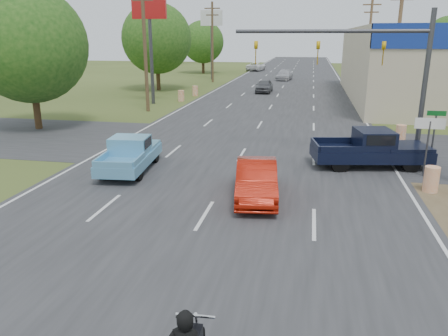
% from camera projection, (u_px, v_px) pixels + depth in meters
% --- Properties ---
extents(main_road, '(15.00, 180.00, 0.02)m').
position_uv_depth(main_road, '(278.00, 95.00, 44.67)').
color(main_road, '#2D2D30').
rests_on(main_road, ground).
extents(cross_road, '(120.00, 10.00, 0.02)m').
position_uv_depth(cross_road, '(247.00, 146.00, 24.00)').
color(cross_road, '#2D2D30').
rests_on(cross_road, ground).
extents(utility_pole_2, '(2.00, 0.28, 10.00)m').
position_uv_depth(utility_pole_2, '(397.00, 43.00, 32.93)').
color(utility_pole_2, '#4C3823').
rests_on(utility_pole_2, ground).
extents(utility_pole_3, '(2.00, 0.28, 10.00)m').
position_uv_depth(utility_pole_3, '(369.00, 41.00, 49.84)').
color(utility_pole_3, '#4C3823').
rests_on(utility_pole_3, ground).
extents(utility_pole_5, '(2.00, 0.28, 10.00)m').
position_uv_depth(utility_pole_5, '(145.00, 43.00, 33.62)').
color(utility_pole_5, '#4C3823').
rests_on(utility_pole_5, ground).
extents(utility_pole_6, '(2.00, 0.28, 10.00)m').
position_uv_depth(utility_pole_6, '(212.00, 40.00, 56.17)').
color(utility_pole_6, '#4C3823').
rests_on(utility_pole_6, ground).
extents(tree_0, '(7.14, 7.14, 8.84)m').
position_uv_depth(tree_0, '(29.00, 45.00, 26.95)').
color(tree_0, '#422D19').
rests_on(tree_0, ground).
extents(tree_1, '(7.56, 7.56, 9.36)m').
position_uv_depth(tree_1, '(157.00, 38.00, 47.43)').
color(tree_1, '#422D19').
rests_on(tree_1, ground).
extents(tree_2, '(6.72, 6.72, 8.32)m').
position_uv_depth(tree_2, '(203.00, 42.00, 70.29)').
color(tree_2, '#422D19').
rests_on(tree_2, ground).
extents(tree_4, '(9.24, 9.24, 11.44)m').
position_uv_depth(tree_4, '(12.00, 31.00, 85.74)').
color(tree_4, '#422D19').
rests_on(tree_4, ground).
extents(tree_5, '(7.98, 7.98, 9.88)m').
position_uv_depth(tree_5, '(447.00, 36.00, 89.11)').
color(tree_5, '#422D19').
rests_on(tree_5, ground).
extents(tree_6, '(8.82, 8.82, 10.92)m').
position_uv_depth(tree_6, '(166.00, 33.00, 100.01)').
color(tree_6, '#422D19').
rests_on(tree_6, ground).
extents(barrel_0, '(0.56, 0.56, 1.00)m').
position_uv_depth(barrel_0, '(431.00, 179.00, 16.74)').
color(barrel_0, orange).
rests_on(barrel_0, ground).
extents(barrel_1, '(0.56, 0.56, 1.00)m').
position_uv_depth(barrel_1, '(401.00, 134.00, 24.65)').
color(barrel_1, orange).
rests_on(barrel_1, ground).
extents(barrel_2, '(0.56, 0.56, 1.00)m').
position_uv_depth(barrel_2, '(181.00, 96.00, 40.46)').
color(barrel_2, orange).
rests_on(barrel_2, ground).
extents(barrel_3, '(0.56, 0.56, 1.00)m').
position_uv_depth(barrel_3, '(195.00, 91.00, 44.16)').
color(barrel_3, orange).
rests_on(barrel_3, ground).
extents(pole_sign_left_near, '(3.00, 0.35, 9.20)m').
position_uv_depth(pole_sign_left_near, '(150.00, 19.00, 37.02)').
color(pole_sign_left_near, '#3F3F44').
rests_on(pole_sign_left_near, ground).
extents(pole_sign_left_far, '(3.00, 0.35, 9.20)m').
position_uv_depth(pole_sign_left_far, '(212.00, 26.00, 59.57)').
color(pole_sign_left_far, '#3F3F44').
rests_on(pole_sign_left_far, ground).
extents(lane_sign, '(1.20, 0.08, 2.52)m').
position_uv_depth(lane_sign, '(429.00, 133.00, 18.18)').
color(lane_sign, '#3F3F44').
rests_on(lane_sign, ground).
extents(street_name_sign, '(0.80, 0.08, 2.61)m').
position_uv_depth(street_name_sign, '(434.00, 133.00, 19.56)').
color(street_name_sign, '#3F3F44').
rests_on(street_name_sign, ground).
extents(signal_mast, '(9.12, 0.40, 7.00)m').
position_uv_depth(signal_mast, '(368.00, 58.00, 20.60)').
color(signal_mast, '#3F3F44').
rests_on(signal_mast, ground).
extents(red_convertible, '(1.98, 4.33, 1.38)m').
position_uv_depth(red_convertible, '(256.00, 181.00, 16.00)').
color(red_convertible, '#9F1507').
rests_on(red_convertible, ground).
extents(blue_pickup, '(2.20, 4.75, 1.53)m').
position_uv_depth(blue_pickup, '(131.00, 153.00, 19.44)').
color(blue_pickup, black).
rests_on(blue_pickup, ground).
extents(navy_pickup, '(5.48, 2.92, 1.73)m').
position_uv_depth(navy_pickup, '(373.00, 148.00, 19.90)').
color(navy_pickup, black).
rests_on(navy_pickup, ground).
extents(distant_car_grey, '(1.66, 4.05, 1.38)m').
position_uv_depth(distant_car_grey, '(264.00, 86.00, 46.72)').
color(distant_car_grey, '#515256').
rests_on(distant_car_grey, ground).
extents(distant_car_silver, '(2.36, 4.87, 1.37)m').
position_uv_depth(distant_car_silver, '(284.00, 75.00, 60.37)').
color(distant_car_silver, '#B5B5BA').
rests_on(distant_car_silver, ground).
extents(distant_car_white, '(3.23, 5.59, 1.47)m').
position_uv_depth(distant_car_white, '(256.00, 67.00, 76.85)').
color(distant_car_white, white).
rests_on(distant_car_white, ground).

